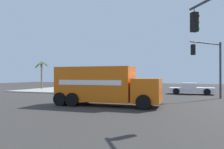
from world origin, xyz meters
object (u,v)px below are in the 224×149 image
object	(u,v)px
palm_tree_far	(42,69)
delivery_truck	(104,85)
pickup_white	(191,88)
sedan_navy	(109,88)
traffic_light_primary	(211,61)

from	to	relation	value
palm_tree_far	delivery_truck	bearing A→B (deg)	-129.80
pickup_white	sedan_navy	bearing A→B (deg)	93.23
delivery_truck	traffic_light_primary	size ratio (longest dim) A/B	1.42
traffic_light_primary	palm_tree_far	bearing A→B (deg)	75.46
pickup_white	sedan_navy	size ratio (longest dim) A/B	1.19
delivery_truck	palm_tree_far	size ratio (longest dim) A/B	1.76
delivery_truck	traffic_light_primary	distance (m)	11.30
sedan_navy	palm_tree_far	world-z (taller)	palm_tree_far
delivery_truck	traffic_light_primary	world-z (taller)	traffic_light_primary
pickup_white	palm_tree_far	world-z (taller)	palm_tree_far
palm_tree_far	traffic_light_primary	bearing A→B (deg)	-104.54
delivery_truck	sedan_navy	distance (m)	13.41
traffic_light_primary	sedan_navy	size ratio (longest dim) A/B	1.27
traffic_light_primary	palm_tree_far	world-z (taller)	traffic_light_primary
traffic_light_primary	sedan_navy	world-z (taller)	traffic_light_primary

